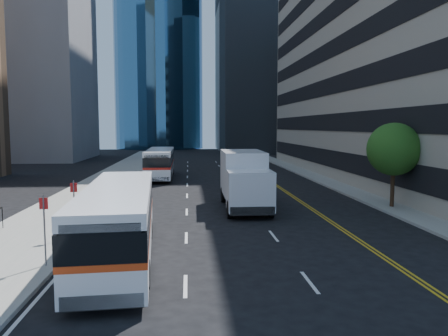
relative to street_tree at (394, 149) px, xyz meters
name	(u,v)px	position (x,y,z in m)	size (l,w,h in m)	color
ground	(271,248)	(-9.00, -8.00, -3.64)	(160.00, 160.00, 0.00)	black
sidewalk_west	(114,178)	(-19.50, 17.00, -3.57)	(5.00, 90.00, 0.15)	gray
sidewalk_east	(313,176)	(0.00, 17.00, -3.57)	(2.00, 90.00, 0.15)	gray
office_tower_north	(293,2)	(9.00, 64.00, 26.36)	(30.00, 28.00, 60.00)	gray
midrise_west	(24,43)	(-37.00, 44.00, 13.86)	(18.00, 18.00, 35.00)	gray
street_tree	(394,149)	(0.00, 0.00, 0.00)	(3.20, 3.20, 5.10)	#332114
bus_front	(119,220)	(-15.00, -8.95, -2.12)	(3.11, 10.94, 2.78)	white
bus_rear	(160,162)	(-15.14, 17.45, -2.11)	(2.43, 10.87, 2.80)	white
box_truck	(244,179)	(-8.98, 0.80, -1.81)	(2.61, 7.29, 3.48)	silver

